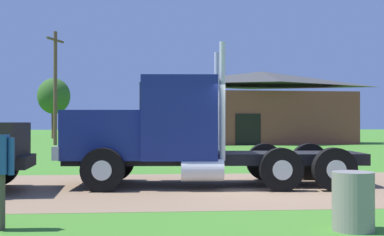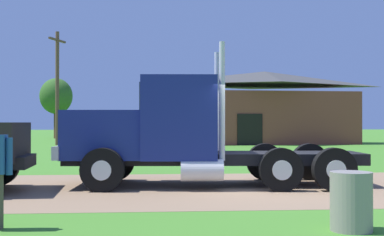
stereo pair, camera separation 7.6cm
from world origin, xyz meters
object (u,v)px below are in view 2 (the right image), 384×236
(steel_barrel, at_px, (351,201))
(shed_building, at_px, (265,109))
(truck_foreground_white, at_px, (172,134))
(utility_pole_near, at_px, (57,85))

(steel_barrel, distance_m, shed_building, 32.01)
(truck_foreground_white, relative_size, utility_pole_near, 0.96)
(steel_barrel, height_order, utility_pole_near, utility_pole_near)
(steel_barrel, xyz_separation_m, utility_pole_near, (-9.59, 29.90, 3.82))
(steel_barrel, height_order, shed_building, shed_building)
(truck_foreground_white, relative_size, shed_building, 0.56)
(steel_barrel, xyz_separation_m, shed_building, (5.61, 31.44, 2.19))
(truck_foreground_white, distance_m, utility_pole_near, 25.36)
(shed_building, relative_size, utility_pole_near, 1.73)
(shed_building, bearing_deg, truck_foreground_white, -107.38)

